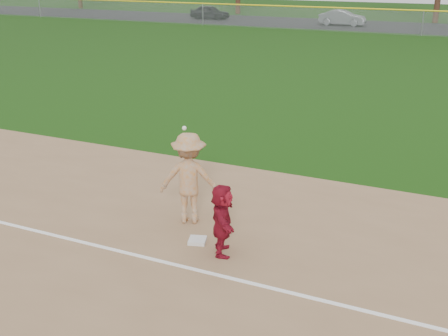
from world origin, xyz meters
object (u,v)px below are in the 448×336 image
at_px(first_base, 197,240).
at_px(car_mid, 342,18).
at_px(base_runner, 222,220).
at_px(car_left, 210,12).

distance_m(first_base, car_mid, 45.51).
relative_size(first_base, car_mid, 0.08).
distance_m(first_base, base_runner, 1.01).
relative_size(first_base, base_runner, 0.24).
distance_m(base_runner, car_left, 50.82).
xyz_separation_m(first_base, car_mid, (-7.73, 44.84, 0.66)).
bearing_deg(base_runner, car_left, 0.71).
height_order(car_left, car_mid, car_mid).
xyz_separation_m(first_base, base_runner, (0.68, -0.20, 0.72)).
height_order(first_base, car_left, car_left).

